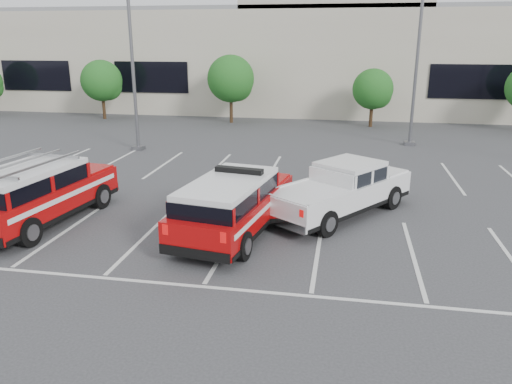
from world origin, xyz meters
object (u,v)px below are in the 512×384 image
tree_left (103,82)px  tree_mid_left (232,80)px  tree_mid_right (374,90)px  convention_building (314,53)px  light_pole_mid (418,53)px  ladder_suv (38,197)px  white_pickup (341,195)px  light_pole_left (132,53)px  fire_chief_suv (234,209)px

tree_left → tree_mid_left: tree_mid_left is taller
tree_left → tree_mid_right: (20.00, -0.00, -0.27)m
convention_building → tree_mid_right: 11.20m
tree_left → light_pole_mid: bearing=-15.4°
tree_mid_right → ladder_suv: tree_mid_right is taller
tree_left → tree_mid_left: bearing=0.0°
white_pickup → light_pole_left: bearing=177.7°
tree_mid_left → ladder_suv: tree_mid_left is taller
convention_building → fire_chief_suv: size_ratio=9.89×
convention_building → light_pole_left: (-8.18, -19.86, 0.47)m
tree_mid_left → ladder_suv: bearing=-94.6°
convention_building → ladder_suv: size_ratio=10.04×
light_pole_mid → ladder_suv: (-13.62, -15.46, -4.28)m
convention_building → tree_mid_left: convention_building is taller
tree_mid_right → ladder_suv: 24.54m
tree_mid_right → fire_chief_suv: (-5.10, -21.27, -1.67)m
fire_chief_suv → convention_building: bearing=99.0°
ladder_suv → light_pole_mid: bearing=55.6°
tree_left → light_pole_mid: (21.91, -6.05, 2.41)m
tree_mid_right → light_pole_left: size_ratio=0.39×
tree_mid_left → ladder_suv: 21.68m
light_pole_left → white_pickup: 14.96m
convention_building → fire_chief_suv: (-0.19, -31.08, -3.88)m
convention_building → tree_left: 18.11m
tree_left → white_pickup: tree_left is taller
tree_mid_right → white_pickup: (-1.83, -18.82, -1.78)m
tree_mid_right → light_pole_mid: light_pole_mid is taller
tree_left → convention_building: bearing=33.1°
tree_mid_left → light_pole_left: 10.73m
light_pole_mid → white_pickup: bearing=-106.3°
tree_mid_left → tree_mid_right: tree_mid_left is taller
tree_left → fire_chief_suv: tree_left is taller
tree_mid_right → light_pole_left: 16.72m
tree_mid_left → light_pole_mid: size_ratio=0.47×
tree_left → fire_chief_suv: 26.04m
tree_mid_left → light_pole_mid: light_pole_mid is taller
white_pickup → tree_mid_left: bearing=149.1°
fire_chief_suv → white_pickup: size_ratio=1.01×
light_pole_left → ladder_suv: light_pole_left is taller
ladder_suv → tree_left: bearing=118.1°
convention_building → fire_chief_suv: 31.33m
convention_building → light_pole_mid: bearing=-66.7°
tree_mid_right → light_pole_mid: size_ratio=0.39×
light_pole_mid → fire_chief_suv: bearing=-114.7°
convention_building → fire_chief_suv: convention_building is taller
ladder_suv → fire_chief_suv: bearing=9.1°
convention_building → tree_left: size_ratio=13.58×
tree_mid_left → light_pole_left: light_pole_left is taller
white_pickup → fire_chief_suv: bearing=-107.6°
light_pole_left → fire_chief_suv: 14.44m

